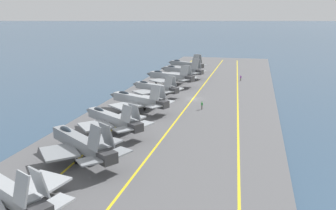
# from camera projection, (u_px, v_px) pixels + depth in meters

# --- Properties ---
(ground_plane) EXTENTS (2000.00, 2000.00, 0.00)m
(ground_plane) POSITION_uv_depth(u_px,v_px,m) (193.00, 100.00, 89.17)
(ground_plane) COLOR #334C66
(carrier_deck) EXTENTS (174.65, 40.26, 0.40)m
(carrier_deck) POSITION_uv_depth(u_px,v_px,m) (193.00, 100.00, 89.12)
(carrier_deck) COLOR #565659
(carrier_deck) RESTS_ON ground
(deck_stripe_foul_line) EXTENTS (156.93, 9.60, 0.01)m
(deck_stripe_foul_line) POSITION_uv_depth(u_px,v_px,m) (238.00, 101.00, 86.48)
(deck_stripe_foul_line) COLOR yellow
(deck_stripe_foul_line) RESTS_ON carrier_deck
(deck_stripe_centerline) EXTENTS (157.18, 0.36, 0.01)m
(deck_stripe_centerline) POSITION_uv_depth(u_px,v_px,m) (193.00, 99.00, 89.07)
(deck_stripe_centerline) COLOR yellow
(deck_stripe_centerline) RESTS_ON carrier_deck
(deck_stripe_edge_line) EXTENTS (157.11, 5.31, 0.01)m
(deck_stripe_edge_line) POSITION_uv_depth(u_px,v_px,m) (151.00, 96.00, 91.65)
(deck_stripe_edge_line) COLOR yellow
(deck_stripe_edge_line) RESTS_ON carrier_deck
(parked_jet_nearest) EXTENTS (13.78, 15.73, 6.36)m
(parked_jet_nearest) POSITION_uv_depth(u_px,v_px,m) (6.00, 192.00, 38.01)
(parked_jet_nearest) COLOR #9EA3A8
(parked_jet_nearest) RESTS_ON carrier_deck
(parked_jet_second) EXTENTS (13.41, 16.64, 6.83)m
(parked_jet_second) POSITION_uv_depth(u_px,v_px,m) (80.00, 142.00, 51.43)
(parked_jet_second) COLOR gray
(parked_jet_second) RESTS_ON carrier_deck
(parked_jet_third) EXTENTS (13.05, 15.74, 6.29)m
(parked_jet_third) POSITION_uv_depth(u_px,v_px,m) (112.00, 119.00, 62.98)
(parked_jet_third) COLOR #93999E
(parked_jet_third) RESTS_ON carrier_deck
(parked_jet_fourth) EXTENTS (13.77, 16.59, 6.35)m
(parked_jet_fourth) POSITION_uv_depth(u_px,v_px,m) (138.00, 100.00, 77.40)
(parked_jet_fourth) COLOR #9EA3A8
(parked_jet_fourth) RESTS_ON carrier_deck
(parked_jet_fifth) EXTENTS (12.75, 15.10, 5.74)m
(parked_jet_fifth) POSITION_uv_depth(u_px,v_px,m) (155.00, 87.00, 91.39)
(parked_jet_fifth) COLOR #93999E
(parked_jet_fifth) RESTS_ON carrier_deck
(parked_jet_sixth) EXTENTS (13.86, 16.80, 6.41)m
(parked_jet_sixth) POSITION_uv_depth(u_px,v_px,m) (169.00, 77.00, 104.74)
(parked_jet_sixth) COLOR #93999E
(parked_jet_sixth) RESTS_ON carrier_deck
(parked_jet_seventh) EXTENTS (12.22, 16.40, 6.66)m
(parked_jet_seventh) POSITION_uv_depth(u_px,v_px,m) (182.00, 70.00, 117.37)
(parked_jet_seventh) COLOR gray
(parked_jet_seventh) RESTS_ON carrier_deck
(parked_jet_eighth) EXTENTS (13.74, 16.01, 6.72)m
(parked_jet_eighth) POSITION_uv_depth(u_px,v_px,m) (185.00, 64.00, 129.79)
(parked_jet_eighth) COLOR gray
(parked_jet_eighth) RESTS_ON carrier_deck
(crew_green_vest) EXTENTS (0.46, 0.44, 1.82)m
(crew_green_vest) POSITION_uv_depth(u_px,v_px,m) (202.00, 105.00, 79.16)
(crew_green_vest) COLOR #4C473D
(crew_green_vest) RESTS_ON carrier_deck
(crew_purple_vest) EXTENTS (0.39, 0.45, 1.73)m
(crew_purple_vest) POSITION_uv_depth(u_px,v_px,m) (241.00, 78.00, 112.93)
(crew_purple_vest) COLOR #383328
(crew_purple_vest) RESTS_ON carrier_deck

